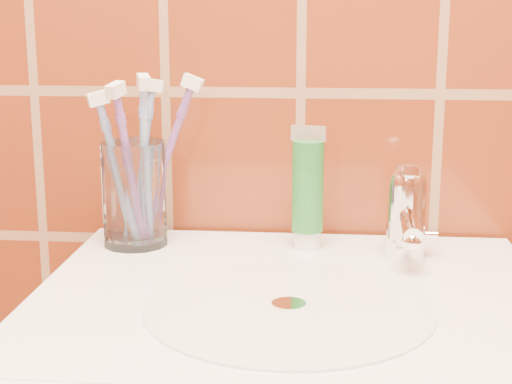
# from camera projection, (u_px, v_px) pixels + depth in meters

# --- Properties ---
(glass_tumbler) EXTENTS (0.11, 0.11, 0.14)m
(glass_tumbler) POSITION_uv_depth(u_px,v_px,m) (134.00, 194.00, 1.01)
(glass_tumbler) COLOR white
(glass_tumbler) RESTS_ON pedestal_sink
(toothpaste_tube) EXTENTS (0.04, 0.04, 0.16)m
(toothpaste_tube) POSITION_uv_depth(u_px,v_px,m) (308.00, 192.00, 1.00)
(toothpaste_tube) COLOR white
(toothpaste_tube) RESTS_ON pedestal_sink
(faucet) EXTENTS (0.05, 0.11, 0.12)m
(faucet) POSITION_uv_depth(u_px,v_px,m) (407.00, 208.00, 0.96)
(faucet) COLOR white
(faucet) RESTS_ON pedestal_sink
(toothbrush_0) EXTENTS (0.08, 0.12, 0.23)m
(toothbrush_0) POSITION_uv_depth(u_px,v_px,m) (130.00, 169.00, 0.98)
(toothbrush_0) COLOR #77489C
(toothbrush_0) RESTS_ON glass_tumbler
(toothbrush_1) EXTENTS (0.12, 0.11, 0.22)m
(toothbrush_1) POSITION_uv_depth(u_px,v_px,m) (165.00, 162.00, 1.01)
(toothbrush_1) COLOR #704492
(toothbrush_1) RESTS_ON glass_tumbler
(toothbrush_2) EXTENTS (0.09, 0.08, 0.22)m
(toothbrush_2) POSITION_uv_depth(u_px,v_px,m) (143.00, 163.00, 1.02)
(toothbrush_2) COLOR #7494CE
(toothbrush_2) RESTS_ON glass_tumbler
(toothbrush_3) EXTENTS (0.07, 0.11, 0.24)m
(toothbrush_3) POSITION_uv_depth(u_px,v_px,m) (144.00, 164.00, 0.99)
(toothbrush_3) COLOR #7DA8DF
(toothbrush_3) RESTS_ON glass_tumbler
(toothbrush_4) EXTENTS (0.11, 0.10, 0.21)m
(toothbrush_4) POSITION_uv_depth(u_px,v_px,m) (119.00, 172.00, 0.99)
(toothbrush_4) COLOR #718FC9
(toothbrush_4) RESTS_ON glass_tumbler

